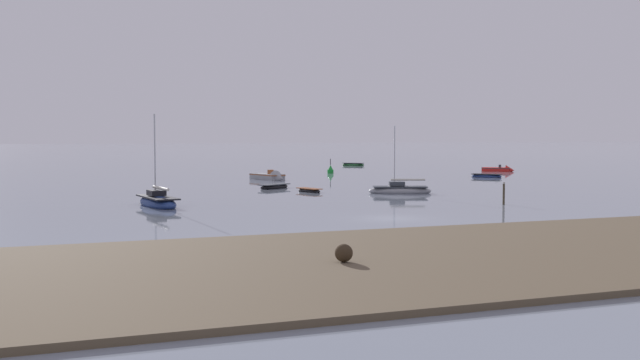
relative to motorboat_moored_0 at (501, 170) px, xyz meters
The scene contains 13 objects.
ground_plane 68.48m from the motorboat_moored_0, 130.31° to the right, with size 800.00×800.00×0.00m, color gray.
mudflat_shore 80.16m from the motorboat_moored_0, 121.58° to the right, with size 391.30×18.86×0.27m, color brown.
tidal_rock_left 87.87m from the motorboat_moored_0, 128.54° to the right, with size 0.79×0.79×0.79m, color #372A1C.
motorboat_moored_0 is the anchor object (origin of this frame).
motorboat_moored_1 39.97m from the motorboat_moored_0, 169.01° to the right, with size 3.74×6.18×2.00m.
rowboat_moored_1 49.96m from the motorboat_moored_0, 146.13° to the right, with size 2.04×3.49×0.52m.
sailboat_moored_0 46.91m from the motorboat_moored_0, 136.02° to the right, with size 6.43×3.91×6.89m.
sailboat_moored_1 69.00m from the motorboat_moored_0, 147.13° to the right, with size 3.08×7.17×7.77m.
rowboat_moored_2 30.92m from the motorboat_moored_0, 113.86° to the left, with size 4.06×3.85×0.66m.
rowboat_moored_3 16.63m from the motorboat_moored_0, 130.56° to the right, with size 3.74×4.05×0.65m.
rowboat_moored_4 48.51m from the motorboat_moored_0, 153.16° to the right, with size 4.18×3.23×0.64m.
channel_buoy 26.79m from the motorboat_moored_0, behind, with size 0.90×0.90×2.30m.
mooring_post_right 55.83m from the motorboat_moored_0, 123.97° to the right, with size 0.22×0.22×2.04m.
Camera 1 is at (-22.95, -46.52, 5.83)m, focal length 42.49 mm.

